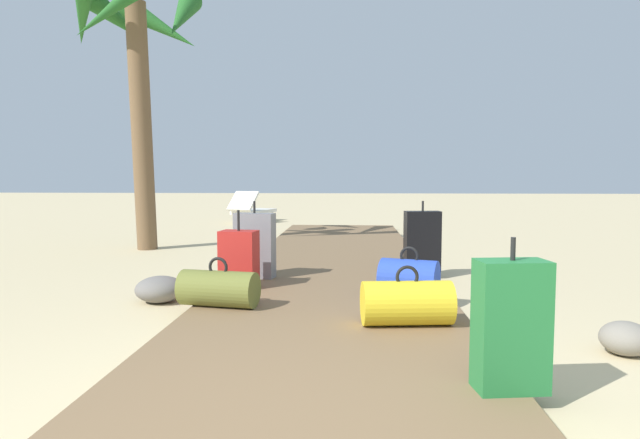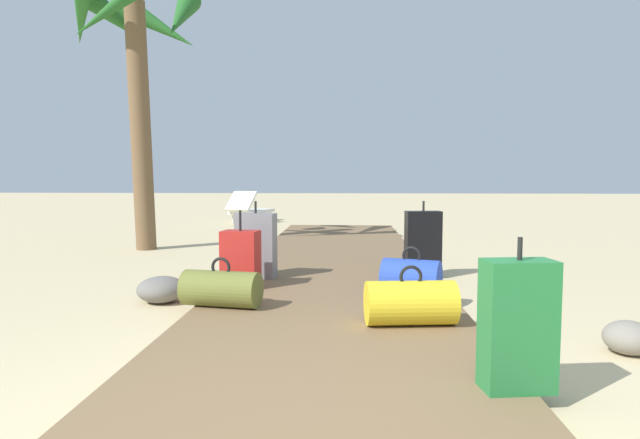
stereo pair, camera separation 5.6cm
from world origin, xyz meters
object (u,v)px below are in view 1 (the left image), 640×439
duffel_bag_blue (409,278)px  suitcase_grey (255,245)px  suitcase_green (511,326)px  suitcase_red (239,259)px  duffel_bag_yellow (407,303)px  lounge_chair (252,209)px  duffel_bag_olive (218,288)px  palm_tree_near_left (135,46)px  suitcase_black (422,241)px

duffel_bag_blue → suitcase_grey: 1.72m
suitcase_green → suitcase_red: bearing=128.2°
duffel_bag_yellow → suitcase_green: suitcase_green is taller
duffel_bag_yellow → duffel_bag_blue: bearing=83.1°
duffel_bag_blue → suitcase_green: 2.02m
suitcase_red → lounge_chair: suitcase_red is taller
duffel_bag_blue → lounge_chair: lounge_chair is taller
suitcase_grey → duffel_bag_olive: size_ratio=1.19×
duffel_bag_olive → suitcase_green: bearing=-40.7°
duffel_bag_yellow → palm_tree_near_left: size_ratio=0.16×
duffel_bag_yellow → duffel_bag_olive: bearing=162.8°
suitcase_red → palm_tree_near_left: (-2.14, 2.96, 2.69)m
duffel_bag_olive → palm_tree_near_left: palm_tree_near_left is taller
suitcase_black → suitcase_green: suitcase_black is taller
suitcase_grey → duffel_bag_olive: suitcase_grey is taller
duffel_bag_yellow → suitcase_green: 1.21m
palm_tree_near_left → duffel_bag_blue: bearing=-41.8°
lounge_chair → suitcase_black: bearing=-65.4°
duffel_bag_yellow → lounge_chair: (-2.85, 9.23, 0.09)m
duffel_bag_yellow → suitcase_black: 2.22m
suitcase_black → palm_tree_near_left: (-3.97, 1.97, 2.62)m
suitcase_grey → suitcase_red: bearing=-96.4°
duffel_bag_yellow → suitcase_black: bearing=80.0°
duffel_bag_olive → lounge_chair: size_ratio=0.40×
palm_tree_near_left → lounge_chair: (0.74, 5.07, -2.71)m
lounge_chair → suitcase_grey: bearing=-79.0°
duffel_bag_yellow → lounge_chair: bearing=107.1°
suitcase_red → suitcase_green: 2.96m
suitcase_red → suitcase_green: (1.83, -2.33, 0.05)m
duffel_bag_yellow → lounge_chair: lounge_chair is taller
suitcase_black → duffel_bag_olive: (-1.84, -1.73, -0.19)m
palm_tree_near_left → suitcase_black: bearing=-26.5°
duffel_bag_blue → duffel_bag_olive: duffel_bag_blue is taller
duffel_bag_blue → suitcase_grey: bearing=150.6°
suitcase_black → lounge_chair: size_ratio=0.47×
duffel_bag_yellow → suitcase_grey: 2.20m
suitcase_red → lounge_chair: (-1.40, 8.03, -0.02)m
suitcase_grey → lounge_chair: bearing=101.0°
suitcase_black → suitcase_red: 2.08m
duffel_bag_yellow → duffel_bag_blue: 0.87m
duffel_bag_blue → palm_tree_near_left: size_ratio=0.14×
duffel_bag_blue → suitcase_red: size_ratio=0.78×
palm_tree_near_left → duffel_bag_yellow: bearing=-49.2°
suitcase_grey → palm_tree_near_left: bearing=131.8°
suitcase_black → suitcase_grey: bearing=-164.9°
duffel_bag_olive → duffel_bag_blue: bearing=14.7°
duffel_bag_yellow → palm_tree_near_left: 6.16m
duffel_bag_blue → suitcase_black: size_ratio=0.73×
duffel_bag_yellow → suitcase_grey: size_ratio=0.83×
suitcase_grey → suitcase_green: size_ratio=1.05×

